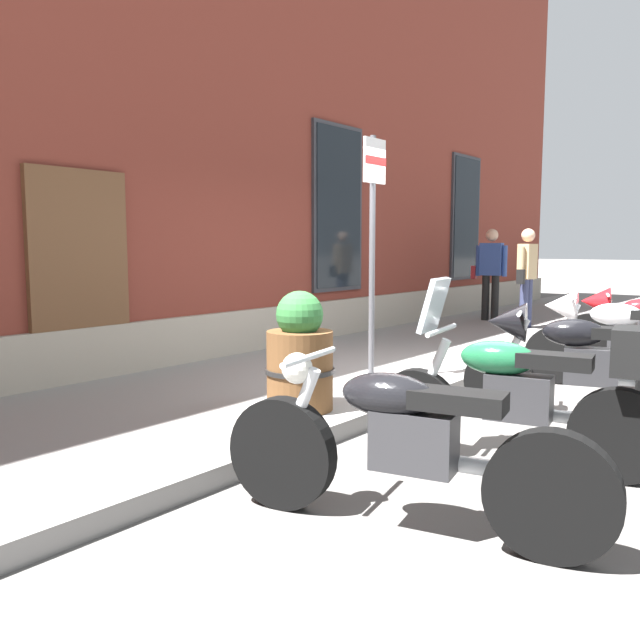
# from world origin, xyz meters

# --- Properties ---
(ground_plane) EXTENTS (140.00, 140.00, 0.00)m
(ground_plane) POSITION_xyz_m (0.00, 0.00, 0.00)
(ground_plane) COLOR #565451
(sidewalk) EXTENTS (28.00, 3.08, 0.15)m
(sidewalk) POSITION_xyz_m (0.00, 1.54, 0.07)
(sidewalk) COLOR slate
(sidewalk) RESTS_ON ground_plane
(brick_pub_facade) EXTENTS (22.00, 6.92, 8.56)m
(brick_pub_facade) POSITION_xyz_m (0.00, 6.49, 4.27)
(brick_pub_facade) COLOR maroon
(brick_pub_facade) RESTS_ON ground_plane
(motorcycle_black_naked) EXTENTS (0.70, 2.14, 0.93)m
(motorcycle_black_naked) POSITION_xyz_m (-2.98, -1.21, 0.47)
(motorcycle_black_naked) COLOR black
(motorcycle_black_naked) RESTS_ON ground_plane
(motorcycle_green_touring) EXTENTS (0.73, 1.99, 1.31)m
(motorcycle_green_touring) POSITION_xyz_m (-1.58, -1.37, 0.54)
(motorcycle_green_touring) COLOR black
(motorcycle_green_touring) RESTS_ON ground_plane
(motorcycle_black_sport) EXTENTS (0.81, 2.01, 1.03)m
(motorcycle_black_sport) POSITION_xyz_m (-0.09, -1.23, 0.56)
(motorcycle_black_sport) COLOR black
(motorcycle_black_sport) RESTS_ON ground_plane
(motorcycle_white_sport) EXTENTS (0.70, 2.04, 1.05)m
(motorcycle_white_sport) POSITION_xyz_m (1.51, -1.19, 0.57)
(motorcycle_white_sport) COLOR black
(motorcycle_white_sport) RESTS_ON ground_plane
(pedestrian_tan_coat) EXTENTS (0.66, 0.22, 1.67)m
(pedestrian_tan_coat) POSITION_xyz_m (4.90, 1.09, 1.09)
(pedestrian_tan_coat) COLOR #2D3351
(pedestrian_tan_coat) RESTS_ON sidewalk
(pedestrian_blue_top) EXTENTS (0.24, 0.66, 1.69)m
(pedestrian_blue_top) POSITION_xyz_m (5.60, 2.04, 1.10)
(pedestrian_blue_top) COLOR black
(pedestrian_blue_top) RESTS_ON sidewalk
(parking_sign) EXTENTS (0.36, 0.07, 2.48)m
(parking_sign) POSITION_xyz_m (-0.34, 0.73, 1.75)
(parking_sign) COLOR #4C4C51
(parking_sign) RESTS_ON sidewalk
(barrel_planter) EXTENTS (0.59, 0.59, 1.01)m
(barrel_planter) POSITION_xyz_m (-1.73, 0.54, 0.59)
(barrel_planter) COLOR brown
(barrel_planter) RESTS_ON sidewalk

